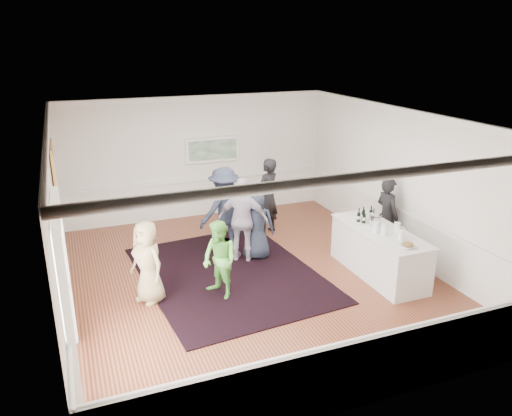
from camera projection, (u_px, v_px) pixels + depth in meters
name	position (u px, v px, depth m)	size (l,w,h in m)	color
floor	(252.00, 277.00, 10.07)	(8.00, 8.00, 0.00)	brown
ceiling	(252.00, 118.00, 9.03)	(7.00, 8.00, 0.02)	white
wall_left	(57.00, 226.00, 8.34)	(0.02, 8.00, 3.20)	white
wall_right	(403.00, 183.00, 10.75)	(0.02, 8.00, 3.20)	white
wall_back	(198.00, 157.00, 13.07)	(7.00, 0.02, 3.20)	white
wall_front	(370.00, 298.00, 6.03)	(7.00, 0.02, 3.20)	white
wainscoting	(252.00, 254.00, 9.91)	(7.00, 8.00, 1.00)	white
mirror	(57.00, 193.00, 9.44)	(0.05, 1.25, 1.85)	#BB8637
doorway	(64.00, 285.00, 6.75)	(0.10, 1.78, 2.56)	white
landscape_painting	(213.00, 150.00, 13.10)	(1.44, 0.06, 0.66)	white
area_rug	(229.00, 274.00, 10.17)	(3.28, 4.31, 0.02)	black
serving_table	(379.00, 252.00, 10.03)	(0.91, 2.39, 0.97)	silver
bartender	(387.00, 216.00, 10.95)	(0.63, 0.42, 1.74)	black
guest_tan	(148.00, 262.00, 8.93)	(0.75, 0.49, 1.54)	tan
guest_green	(220.00, 260.00, 9.10)	(0.72, 0.56, 1.47)	#64C14D
guest_lilac	(243.00, 220.00, 10.55)	(1.08, 0.45, 1.84)	#B5A9BD
guest_dark_a	(225.00, 209.00, 11.13)	(1.23, 0.71, 1.91)	#222839
guest_dark_b	(267.00, 196.00, 12.05)	(0.68, 0.45, 1.87)	black
guest_navy	(257.00, 224.00, 10.73)	(0.76, 0.49, 1.55)	#222839
wine_bottles	(366.00, 214.00, 10.30)	(0.40, 0.26, 0.31)	black
juice_pitchers	(392.00, 230.00, 9.55)	(0.48, 0.60, 0.24)	#85B23F
ice_bucket	(375.00, 220.00, 10.06)	(0.26, 0.26, 0.24)	silver
nut_bowl	(408.00, 245.00, 9.05)	(0.28, 0.28, 0.07)	white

